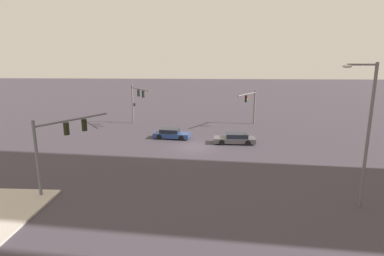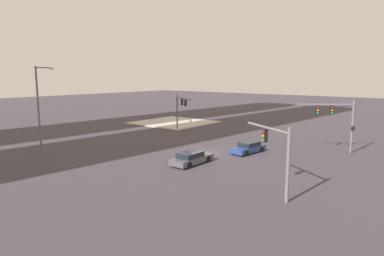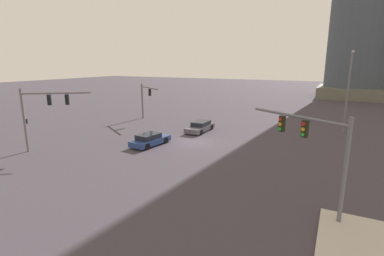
{
  "view_description": "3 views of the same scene",
  "coord_description": "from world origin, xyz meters",
  "px_view_note": "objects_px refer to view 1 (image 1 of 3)",
  "views": [
    {
      "loc": [
        33.57,
        1.55,
        9.75
      ],
      "look_at": [
        -0.3,
        -0.27,
        2.09
      ],
      "focal_mm": 29.28,
      "sensor_mm": 36.0,
      "label": 1
    },
    {
      "loc": [
        -21.44,
        29.18,
        8.5
      ],
      "look_at": [
        1.57,
        0.55,
        2.71
      ],
      "focal_mm": 31.27,
      "sensor_mm": 36.0,
      "label": 2
    },
    {
      "loc": [
        12.68,
        -25.54,
        8.08
      ],
      "look_at": [
        0.01,
        -0.8,
        1.7
      ],
      "focal_mm": 26.68,
      "sensor_mm": 36.0,
      "label": 3
    }
  ],
  "objects_px": {
    "sedan_car_approaching": "(235,139)",
    "sedan_car_waiting_far": "(171,134)",
    "traffic_signal_near_corner": "(59,138)",
    "traffic_signal_cross_street": "(137,98)",
    "traffic_signal_opposite_side": "(251,102)",
    "streetlamp_curved_arm": "(366,128)"
  },
  "relations": [
    {
      "from": "traffic_signal_near_corner",
      "to": "sedan_car_approaching",
      "type": "distance_m",
      "value": 19.79
    },
    {
      "from": "traffic_signal_near_corner",
      "to": "sedan_car_approaching",
      "type": "bearing_deg",
      "value": -15.2
    },
    {
      "from": "traffic_signal_near_corner",
      "to": "sedan_car_waiting_far",
      "type": "distance_m",
      "value": 17.02
    },
    {
      "from": "sedan_car_approaching",
      "to": "sedan_car_waiting_far",
      "type": "distance_m",
      "value": 7.9
    },
    {
      "from": "traffic_signal_opposite_side",
      "to": "traffic_signal_cross_street",
      "type": "relative_size",
      "value": 0.87
    },
    {
      "from": "sedan_car_approaching",
      "to": "sedan_car_waiting_far",
      "type": "bearing_deg",
      "value": -13.55
    },
    {
      "from": "traffic_signal_cross_street",
      "to": "streetlamp_curved_arm",
      "type": "distance_m",
      "value": 32.26
    },
    {
      "from": "traffic_signal_near_corner",
      "to": "traffic_signal_cross_street",
      "type": "bearing_deg",
      "value": 29.79
    },
    {
      "from": "sedan_car_waiting_far",
      "to": "streetlamp_curved_arm",
      "type": "bearing_deg",
      "value": -42.38
    },
    {
      "from": "streetlamp_curved_arm",
      "to": "sedan_car_waiting_far",
      "type": "distance_m",
      "value": 23.06
    },
    {
      "from": "traffic_signal_opposite_side",
      "to": "sedan_car_waiting_far",
      "type": "bearing_deg",
      "value": -20.37
    },
    {
      "from": "traffic_signal_opposite_side",
      "to": "sedan_car_waiting_far",
      "type": "height_order",
      "value": "traffic_signal_opposite_side"
    },
    {
      "from": "streetlamp_curved_arm",
      "to": "traffic_signal_cross_street",
      "type": "bearing_deg",
      "value": -50.84
    },
    {
      "from": "traffic_signal_near_corner",
      "to": "traffic_signal_cross_street",
      "type": "xyz_separation_m",
      "value": [
        -23.06,
        0.52,
        0.1
      ]
    },
    {
      "from": "traffic_signal_opposite_side",
      "to": "sedan_car_waiting_far",
      "type": "distance_m",
      "value": 13.78
    },
    {
      "from": "traffic_signal_opposite_side",
      "to": "sedan_car_waiting_far",
      "type": "relative_size",
      "value": 1.12
    },
    {
      "from": "traffic_signal_opposite_side",
      "to": "streetlamp_curved_arm",
      "type": "relative_size",
      "value": 0.54
    },
    {
      "from": "traffic_signal_near_corner",
      "to": "traffic_signal_cross_street",
      "type": "distance_m",
      "value": 23.06
    },
    {
      "from": "traffic_signal_opposite_side",
      "to": "streetlamp_curved_arm",
      "type": "distance_m",
      "value": 25.83
    },
    {
      "from": "traffic_signal_near_corner",
      "to": "traffic_signal_opposite_side",
      "type": "distance_m",
      "value": 29.17
    },
    {
      "from": "sedan_car_waiting_far",
      "to": "traffic_signal_near_corner",
      "type": "bearing_deg",
      "value": -105.23
    },
    {
      "from": "traffic_signal_cross_street",
      "to": "sedan_car_waiting_far",
      "type": "relative_size",
      "value": 1.28
    }
  ]
}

